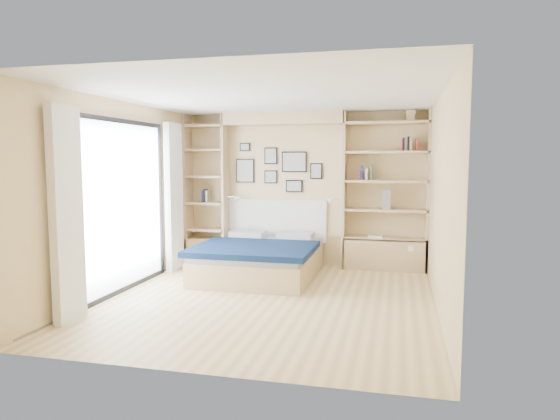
# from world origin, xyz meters

# --- Properties ---
(ground) EXTENTS (4.50, 4.50, 0.00)m
(ground) POSITION_xyz_m (0.00, 0.00, 0.00)
(ground) COLOR #DBC081
(ground) RESTS_ON ground
(room_shell) EXTENTS (4.50, 4.50, 4.50)m
(room_shell) POSITION_xyz_m (-0.39, 1.52, 1.08)
(room_shell) COLOR #D3B686
(room_shell) RESTS_ON ground
(bed) EXTENTS (1.69, 2.09, 1.07)m
(bed) POSITION_xyz_m (-0.45, 1.20, 0.27)
(bed) COLOR tan
(bed) RESTS_ON ground
(photo_gallery) EXTENTS (1.48, 0.02, 0.82)m
(photo_gallery) POSITION_xyz_m (-0.45, 2.22, 1.60)
(photo_gallery) COLOR black
(photo_gallery) RESTS_ON ground
(reading_lamps) EXTENTS (1.92, 0.12, 0.15)m
(reading_lamps) POSITION_xyz_m (-0.30, 2.00, 1.10)
(reading_lamps) COLOR silver
(reading_lamps) RESTS_ON ground
(shelf_decor) EXTENTS (3.52, 0.23, 2.03)m
(shelf_decor) POSITION_xyz_m (1.08, 2.07, 1.69)
(shelf_decor) COLOR #A51E1E
(shelf_decor) RESTS_ON ground
(deck) EXTENTS (3.20, 4.00, 0.05)m
(deck) POSITION_xyz_m (-3.60, 0.00, 0.00)
(deck) COLOR #776958
(deck) RESTS_ON ground
(deck_chair) EXTENTS (0.64, 0.79, 0.69)m
(deck_chair) POSITION_xyz_m (-3.48, 0.10, 0.32)
(deck_chair) COLOR tan
(deck_chair) RESTS_ON ground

